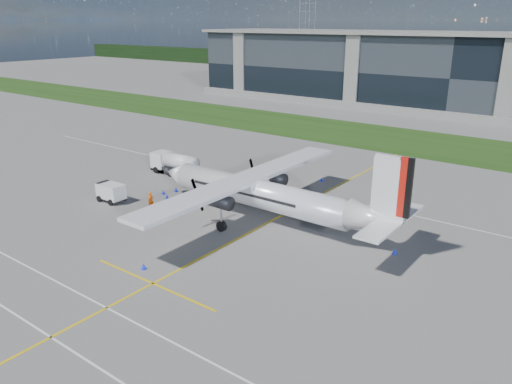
# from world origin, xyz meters

# --- Properties ---
(ground) EXTENTS (400.00, 400.00, 0.00)m
(ground) POSITION_xyz_m (0.00, 40.00, 0.00)
(ground) COLOR #585654
(ground) RESTS_ON ground
(grass_strip) EXTENTS (400.00, 18.00, 0.04)m
(grass_strip) POSITION_xyz_m (0.00, 48.00, 0.02)
(grass_strip) COLOR #1B3E10
(grass_strip) RESTS_ON ground
(terminal_building) EXTENTS (120.00, 20.00, 15.00)m
(terminal_building) POSITION_xyz_m (0.00, 80.00, 7.50)
(terminal_building) COLOR black
(terminal_building) RESTS_ON ground
(pylon_west) EXTENTS (9.00, 4.60, 30.00)m
(pylon_west) POSITION_xyz_m (-80.00, 150.00, 15.00)
(pylon_west) COLOR gray
(pylon_west) RESTS_ON ground
(yellow_taxiway_centerline) EXTENTS (0.20, 70.00, 0.01)m
(yellow_taxiway_centerline) POSITION_xyz_m (3.00, 10.00, 0.01)
(yellow_taxiway_centerline) COLOR yellow
(yellow_taxiway_centerline) RESTS_ON ground
(white_lane_line) EXTENTS (90.00, 0.15, 0.01)m
(white_lane_line) POSITION_xyz_m (0.00, -14.00, 0.01)
(white_lane_line) COLOR white
(white_lane_line) RESTS_ON ground
(turboprop_aircraft) EXTENTS (26.53, 27.51, 8.25)m
(turboprop_aircraft) POSITION_xyz_m (2.77, 8.30, 4.13)
(turboprop_aircraft) COLOR silver
(turboprop_aircraft) RESTS_ON ground
(fuel_tanker_truck) EXTENTS (7.04, 2.29, 2.64)m
(fuel_tanker_truck) POSITION_xyz_m (-15.42, 13.81, 1.32)
(fuel_tanker_truck) COLOR silver
(fuel_tanker_truck) RESTS_ON ground
(baggage_tug) EXTENTS (3.14, 1.88, 1.88)m
(baggage_tug) POSITION_xyz_m (-13.37, 3.11, 0.94)
(baggage_tug) COLOR silver
(baggage_tug) RESTS_ON ground
(ground_crew_person) EXTENTS (0.75, 0.90, 1.91)m
(ground_crew_person) POSITION_xyz_m (-8.57, 4.20, 0.95)
(ground_crew_person) COLOR #F25907
(ground_crew_person) RESTS_ON ground
(safety_cone_stbdwing) EXTENTS (0.36, 0.36, 0.50)m
(safety_cone_stbdwing) POSITION_xyz_m (0.64, 22.20, 0.25)
(safety_cone_stbdwing) COLOR #0E24F2
(safety_cone_stbdwing) RESTS_ON ground
(safety_cone_tail) EXTENTS (0.36, 0.36, 0.50)m
(safety_cone_tail) POSITION_xyz_m (14.96, 8.95, 0.25)
(safety_cone_tail) COLOR #0E24F2
(safety_cone_tail) RESTS_ON ground
(safety_cone_fwd) EXTENTS (0.36, 0.36, 0.50)m
(safety_cone_fwd) POSITION_xyz_m (-10.72, 7.87, 0.25)
(safety_cone_fwd) COLOR #0E24F2
(safety_cone_fwd) RESTS_ON ground
(safety_cone_nose_stbd) EXTENTS (0.36, 0.36, 0.50)m
(safety_cone_nose_stbd) POSITION_xyz_m (-10.27, 9.30, 0.25)
(safety_cone_nose_stbd) COLOR #0E24F2
(safety_cone_nose_stbd) RESTS_ON ground
(safety_cone_portwing) EXTENTS (0.36, 0.36, 0.50)m
(safety_cone_portwing) POSITION_xyz_m (0.79, -4.92, 0.25)
(safety_cone_portwing) COLOR #0E24F2
(safety_cone_portwing) RESTS_ON ground
(safety_cone_nose_port) EXTENTS (0.36, 0.36, 0.50)m
(safety_cone_nose_port) POSITION_xyz_m (-9.35, 7.09, 0.25)
(safety_cone_nose_port) COLOR #0E24F2
(safety_cone_nose_port) RESTS_ON ground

